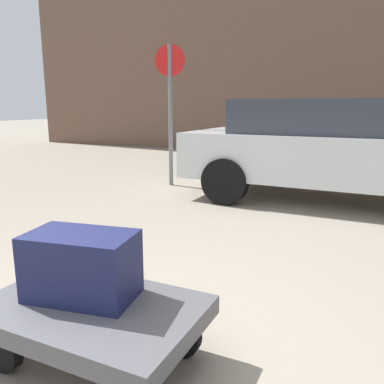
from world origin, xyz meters
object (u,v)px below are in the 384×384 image
at_px(parked_car, 339,148).
at_px(luggage_cart, 92,317).
at_px(duffel_bag_navy_rear_right, 82,266).
at_px(no_parking_sign, 170,100).

bearing_deg(parked_car, luggage_cart, -99.66).
xyz_separation_m(duffel_bag_navy_rear_right, parked_car, (0.84, 4.35, 0.25)).
relative_size(luggage_cart, duffel_bag_navy_rear_right, 2.01).
height_order(duffel_bag_navy_rear_right, parked_car, parked_car).
bearing_deg(luggage_cart, no_parking_sign, 113.63).
bearing_deg(parked_car, duffel_bag_navy_rear_right, -100.91).
xyz_separation_m(luggage_cart, duffel_bag_navy_rear_right, (-0.09, 0.05, 0.25)).
bearing_deg(no_parking_sign, duffel_bag_navy_rear_right, -67.14).
distance_m(luggage_cart, duffel_bag_navy_rear_right, 0.27).
height_order(luggage_cart, parked_car, parked_car).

